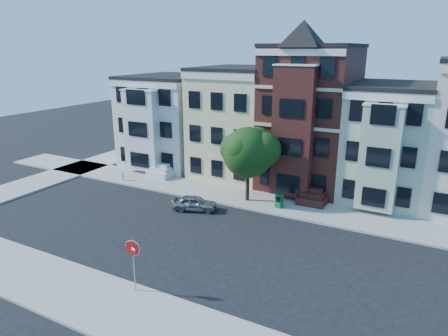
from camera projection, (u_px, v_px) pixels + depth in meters
The scene contains 13 objects.
ground at pixel (238, 250), 24.64m from camera, with size 120.00×120.00×0.00m, color black.
far_sidewalk at pixel (283, 205), 31.38m from camera, with size 60.00×4.00×0.15m, color #9E9B93.
near_sidewalk at pixel (160, 325), 17.85m from camera, with size 60.00×4.00×0.15m, color #9E9B93.
cross_sidewalk at pixel (10, 191), 34.50m from camera, with size 4.00×60.00×0.15m, color #9E9B93.
house_white at pixel (172, 121), 42.34m from camera, with size 8.00×9.00×9.00m, color silver.
house_yellow at pixel (239, 123), 38.60m from camera, with size 7.00×9.00×10.00m, color beige.
house_brown at pixel (311, 118), 35.17m from camera, with size 7.00×9.00×12.00m, color #3D1713.
house_green at pixel (387, 143), 32.69m from camera, with size 6.00×9.00×9.00m, color #A3B499.
street_tree at pixel (248, 156), 31.23m from camera, with size 6.35×6.35×7.39m, color #1C4612, non-canonical shape.
parked_car at pixel (195, 203), 30.48m from camera, with size 1.39×3.45×1.17m, color gray.
newspaper_box at pixel (279, 201), 30.67m from camera, with size 0.50×0.44×1.10m, color #0F5A2A.
fire_hydrant at pixel (123, 177), 37.04m from camera, with size 0.23×0.23×0.65m, color silver.
stop_sign at pixel (134, 262), 19.83m from camera, with size 0.87×0.12×3.18m, color #B21013, non-canonical shape.
Camera 1 is at (9.60, -19.96, 11.96)m, focal length 32.00 mm.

